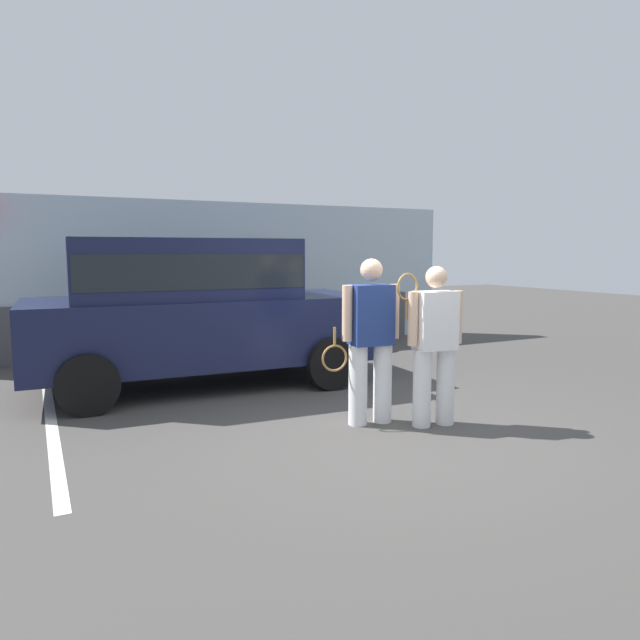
{
  "coord_description": "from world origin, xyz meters",
  "views": [
    {
      "loc": [
        -3.22,
        -5.06,
        1.89
      ],
      "look_at": [
        -0.09,
        1.2,
        1.05
      ],
      "focal_mm": 32.43,
      "sensor_mm": 36.0,
      "label": 1
    }
  ],
  "objects_px": {
    "parked_suv": "(194,305)",
    "tennis_player_woman": "(434,343)",
    "potted_plant_by_porch": "(352,326)",
    "tennis_player_man": "(370,339)"
  },
  "relations": [
    {
      "from": "tennis_player_woman",
      "to": "potted_plant_by_porch",
      "type": "relative_size",
      "value": 2.08
    },
    {
      "from": "tennis_player_man",
      "to": "tennis_player_woman",
      "type": "bearing_deg",
      "value": 153.32
    },
    {
      "from": "parked_suv",
      "to": "potted_plant_by_porch",
      "type": "distance_m",
      "value": 3.9
    },
    {
      "from": "tennis_player_woman",
      "to": "potted_plant_by_porch",
      "type": "xyz_separation_m",
      "value": [
        1.64,
        4.63,
        -0.44
      ]
    },
    {
      "from": "tennis_player_woman",
      "to": "tennis_player_man",
      "type": "bearing_deg",
      "value": -24.52
    },
    {
      "from": "tennis_player_man",
      "to": "potted_plant_by_porch",
      "type": "height_order",
      "value": "tennis_player_man"
    },
    {
      "from": "potted_plant_by_porch",
      "to": "tennis_player_man",
      "type": "bearing_deg",
      "value": -117.5
    },
    {
      "from": "parked_suv",
      "to": "tennis_player_woman",
      "type": "relative_size",
      "value": 2.71
    },
    {
      "from": "parked_suv",
      "to": "potted_plant_by_porch",
      "type": "bearing_deg",
      "value": 27.85
    },
    {
      "from": "potted_plant_by_porch",
      "to": "tennis_player_woman",
      "type": "bearing_deg",
      "value": -109.49
    }
  ]
}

